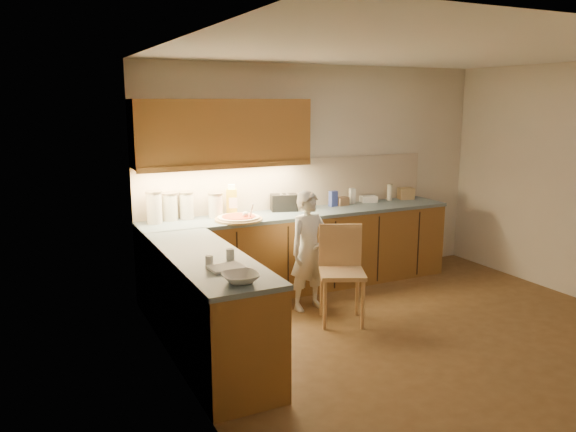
% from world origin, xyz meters
% --- Properties ---
extents(room, '(4.54, 4.50, 2.62)m').
position_xyz_m(room, '(0.00, 0.00, 1.68)').
color(room, brown).
rests_on(room, ground).
extents(l_counter, '(3.77, 2.62, 0.92)m').
position_xyz_m(l_counter, '(-0.92, 1.25, 0.46)').
color(l_counter, brown).
rests_on(l_counter, ground).
extents(backsplash, '(3.75, 0.02, 0.58)m').
position_xyz_m(backsplash, '(-0.38, 1.99, 1.21)').
color(backsplash, beige).
rests_on(backsplash, l_counter).
extents(upper_cabinets, '(1.95, 0.36, 0.73)m').
position_xyz_m(upper_cabinets, '(-1.27, 1.82, 1.85)').
color(upper_cabinets, brown).
rests_on(upper_cabinets, ground).
extents(pizza_on_board, '(0.51, 0.51, 0.21)m').
position_xyz_m(pizza_on_board, '(-1.21, 1.57, 0.94)').
color(pizza_on_board, tan).
rests_on(pizza_on_board, l_counter).
extents(child, '(0.50, 0.37, 1.27)m').
position_xyz_m(child, '(-0.62, 1.06, 0.64)').
color(child, silver).
rests_on(child, ground).
extents(wooden_chair, '(0.57, 0.57, 0.96)m').
position_xyz_m(wooden_chair, '(-0.47, 0.65, 0.56)').
color(wooden_chair, tan).
rests_on(wooden_chair, ground).
extents(mixing_bowl, '(0.28, 0.28, 0.06)m').
position_xyz_m(mixing_bowl, '(-1.95, -0.39, 0.95)').
color(mixing_bowl, white).
rests_on(mixing_bowl, l_counter).
extents(canister_a, '(0.17, 0.17, 0.34)m').
position_xyz_m(canister_a, '(-2.05, 1.82, 1.09)').
color(canister_a, silver).
rests_on(canister_a, l_counter).
extents(canister_b, '(0.17, 0.17, 0.30)m').
position_xyz_m(canister_b, '(-1.87, 1.90, 1.07)').
color(canister_b, silver).
rests_on(canister_b, l_counter).
extents(canister_c, '(0.16, 0.16, 0.30)m').
position_xyz_m(canister_c, '(-1.69, 1.89, 1.07)').
color(canister_c, silver).
rests_on(canister_c, l_counter).
extents(canister_d, '(0.17, 0.17, 0.27)m').
position_xyz_m(canister_d, '(-1.37, 1.84, 1.06)').
color(canister_d, silver).
rests_on(canister_d, l_counter).
extents(oil_jug, '(0.14, 0.12, 0.35)m').
position_xyz_m(oil_jug, '(-1.18, 1.85, 1.08)').
color(oil_jug, gold).
rests_on(oil_jug, l_counter).
extents(toaster, '(0.34, 0.25, 0.20)m').
position_xyz_m(toaster, '(-0.54, 1.84, 1.02)').
color(toaster, black).
rests_on(toaster, l_counter).
extents(steel_pot, '(0.16, 0.16, 0.13)m').
position_xyz_m(steel_pot, '(-0.26, 1.85, 0.98)').
color(steel_pot, '#A3A3A7').
rests_on(steel_pot, l_counter).
extents(blue_box, '(0.10, 0.08, 0.19)m').
position_xyz_m(blue_box, '(0.12, 1.83, 1.01)').
color(blue_box, '#3748A7').
rests_on(blue_box, l_counter).
extents(card_box_a, '(0.15, 0.12, 0.10)m').
position_xyz_m(card_box_a, '(0.25, 1.84, 0.97)').
color(card_box_a, '#A37A58').
rests_on(card_box_a, l_counter).
extents(white_bottle, '(0.07, 0.07, 0.19)m').
position_xyz_m(white_bottle, '(0.43, 1.89, 1.01)').
color(white_bottle, silver).
rests_on(white_bottle, l_counter).
extents(flat_pack, '(0.22, 0.17, 0.08)m').
position_xyz_m(flat_pack, '(0.67, 1.88, 0.96)').
color(flat_pack, white).
rests_on(flat_pack, l_counter).
extents(tall_jar, '(0.07, 0.07, 0.21)m').
position_xyz_m(tall_jar, '(0.97, 1.86, 1.03)').
color(tall_jar, silver).
rests_on(tall_jar, l_counter).
extents(card_box_b, '(0.22, 0.19, 0.15)m').
position_xyz_m(card_box_b, '(1.24, 1.86, 0.99)').
color(card_box_b, tan).
rests_on(card_box_b, l_counter).
extents(dough_cloth, '(0.28, 0.22, 0.02)m').
position_xyz_m(dough_cloth, '(-1.93, -0.04, 0.93)').
color(dough_cloth, white).
rests_on(dough_cloth, l_counter).
extents(spice_jar_a, '(0.08, 0.08, 0.08)m').
position_xyz_m(spice_jar_a, '(-2.02, 0.10, 0.96)').
color(spice_jar_a, white).
rests_on(spice_jar_a, l_counter).
extents(spice_jar_b, '(0.08, 0.08, 0.09)m').
position_xyz_m(spice_jar_b, '(-1.81, 0.19, 0.96)').
color(spice_jar_b, white).
rests_on(spice_jar_b, l_counter).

